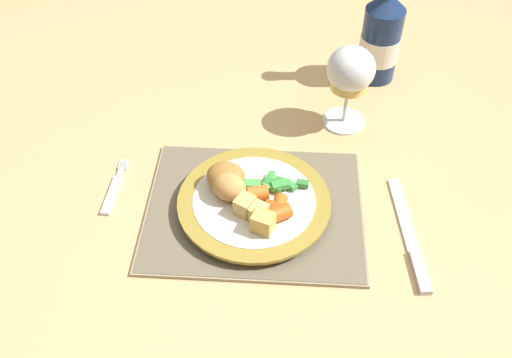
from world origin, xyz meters
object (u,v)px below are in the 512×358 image
table_knife (411,242)px  dining_table (274,167)px  fork (114,190)px  wine_glass (350,73)px  bottle (381,36)px  dinner_plate (254,203)px

table_knife → dining_table: bearing=132.8°
fork → dining_table: bearing=30.8°
fork → wine_glass: bearing=27.5°
fork → bottle: bottle is taller
fork → bottle: bearing=37.6°
bottle → dining_table: bearing=-135.0°
wine_glass → dining_table: bearing=-159.9°
bottle → dinner_plate: bearing=-120.4°
fork → table_knife: size_ratio=0.56×
dining_table → bottle: (0.19, 0.19, 0.17)m
wine_glass → bottle: (0.07, 0.14, -0.02)m
bottle → wine_glass: bearing=-114.8°
dining_table → fork: bearing=-149.2°
dining_table → dinner_plate: bearing=-98.0°
dinner_plate → bottle: size_ratio=0.94×
fork → bottle: 0.56m
wine_glass → bottle: bearing=65.2°
dinner_plate → bottle: 0.43m
table_knife → wine_glass: wine_glass is taller
table_knife → wine_glass: size_ratio=1.41×
table_knife → wine_glass: bearing=107.7°
wine_glass → table_knife: bearing=-72.3°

